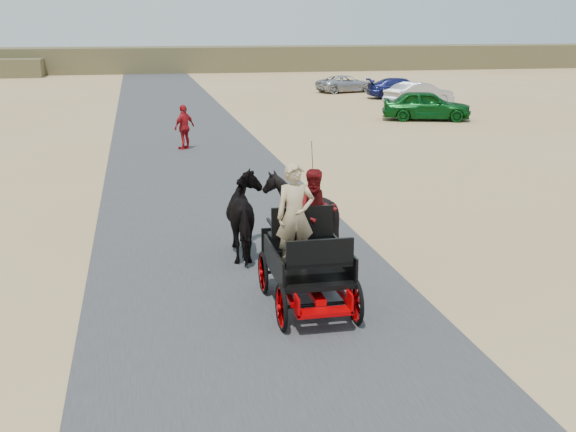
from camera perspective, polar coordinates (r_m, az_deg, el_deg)
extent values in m
plane|color=tan|center=(12.70, -2.44, -7.05)|extent=(140.00, 140.00, 0.00)
cube|color=#38383A|center=(12.70, -2.44, -7.03)|extent=(6.00, 140.00, 0.01)
cube|color=brown|center=(73.73, -10.54, 12.05)|extent=(140.00, 6.00, 2.40)
imported|color=black|center=(15.09, -3.13, -0.05)|extent=(0.91, 2.01, 1.70)
imported|color=black|center=(15.29, 0.95, 0.18)|extent=(1.37, 1.54, 1.70)
imported|color=tan|center=(12.15, 0.57, 0.00)|extent=(0.66, 0.43, 1.80)
imported|color=#660C0F|center=(12.81, 2.23, 0.26)|extent=(0.77, 0.60, 1.58)
imported|color=#A71319|center=(28.29, -8.20, 6.97)|extent=(1.03, 0.99, 1.73)
imported|color=#0C4C19|center=(37.19, 10.89, 8.59)|extent=(4.71, 2.98, 1.49)
imported|color=#B2B2B7|center=(43.30, 10.32, 9.44)|extent=(4.52, 2.85, 1.41)
imported|color=navy|center=(47.70, 9.01, 9.94)|extent=(4.71, 2.44, 1.31)
imported|color=#B2B2B7|center=(51.55, 4.62, 10.37)|extent=(4.57, 2.95, 1.17)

